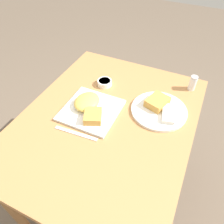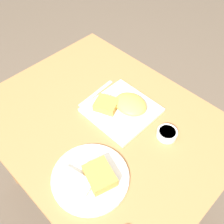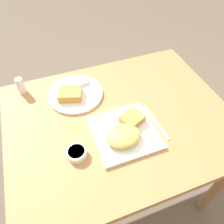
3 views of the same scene
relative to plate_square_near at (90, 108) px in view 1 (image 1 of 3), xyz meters
name	(u,v)px [view 1 (image 1 of 3)]	position (x,y,z in m)	size (l,w,h in m)	color
ground_plane	(108,188)	(0.02, 0.10, -0.76)	(8.00, 8.00, 0.00)	brown
dining_table	(107,130)	(0.02, 0.10, -0.11)	(1.05, 0.82, 0.74)	#B27A47
plate_square_near	(90,108)	(0.00, 0.00, 0.00)	(0.27, 0.27, 0.06)	white
plate_oval_far	(159,109)	(-0.15, 0.32, -0.01)	(0.28, 0.28, 0.05)	white
sauce_ramekin	(105,83)	(-0.22, -0.03, -0.01)	(0.08, 0.08, 0.03)	white
salt_shaker	(193,84)	(-0.39, 0.43, 0.02)	(0.04, 0.04, 0.09)	white
butter_knife	(76,133)	(0.16, 0.01, -0.02)	(0.03, 0.21, 0.00)	silver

